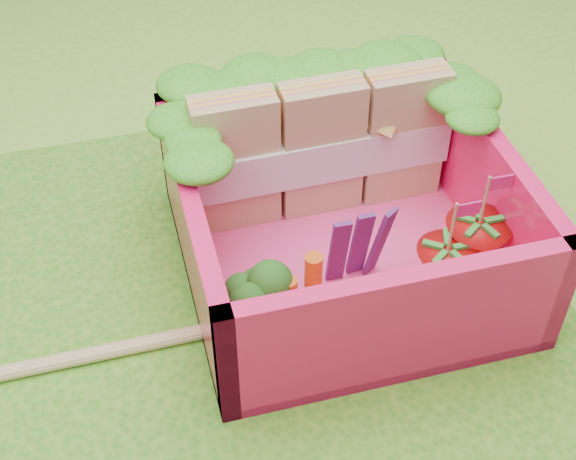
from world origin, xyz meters
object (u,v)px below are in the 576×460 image
(strawberry_left, at_px, (444,271))
(strawberry_right, at_px, (474,247))
(sandwich_stack, at_px, (322,149))
(bento_box, at_px, (345,215))
(broccoli, at_px, (257,300))

(strawberry_left, bearing_deg, strawberry_right, 26.49)
(sandwich_stack, bearing_deg, strawberry_right, -50.40)
(bento_box, bearing_deg, strawberry_left, -44.64)
(strawberry_right, bearing_deg, broccoli, -174.10)
(sandwich_stack, height_order, strawberry_left, sandwich_stack)
(sandwich_stack, distance_m, strawberry_right, 0.76)
(sandwich_stack, xyz_separation_m, strawberry_left, (0.31, -0.65, -0.18))
(bento_box, xyz_separation_m, broccoli, (-0.44, -0.32, -0.03))
(sandwich_stack, bearing_deg, strawberry_left, -64.75)
(bento_box, xyz_separation_m, strawberry_right, (0.48, -0.23, -0.09))
(strawberry_left, bearing_deg, broccoli, -179.00)
(bento_box, relative_size, broccoli, 4.22)
(bento_box, bearing_deg, strawberry_right, -25.46)
(strawberry_left, relative_size, strawberry_right, 0.95)
(sandwich_stack, distance_m, strawberry_left, 0.74)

